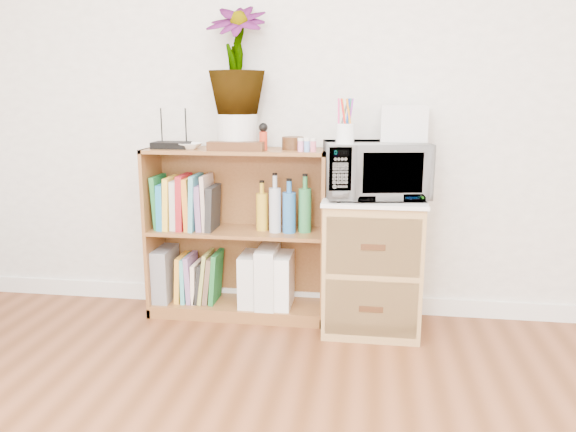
# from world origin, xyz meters

# --- Properties ---
(skirting_board) EXTENTS (4.00, 0.02, 0.10)m
(skirting_board) POSITION_xyz_m (0.00, 2.24, 0.05)
(skirting_board) COLOR white
(skirting_board) RESTS_ON ground
(bookshelf) EXTENTS (1.00, 0.30, 0.95)m
(bookshelf) POSITION_xyz_m (-0.35, 2.10, 0.47)
(bookshelf) COLOR brown
(bookshelf) RESTS_ON ground
(wicker_unit) EXTENTS (0.50, 0.45, 0.70)m
(wicker_unit) POSITION_xyz_m (0.40, 2.02, 0.35)
(wicker_unit) COLOR #9E7542
(wicker_unit) RESTS_ON ground
(microwave) EXTENTS (0.57, 0.44, 0.28)m
(microwave) POSITION_xyz_m (0.40, 2.02, 0.86)
(microwave) COLOR silver
(microwave) RESTS_ON wicker_unit
(pen_cup) EXTENTS (0.09, 0.09, 0.10)m
(pen_cup) POSITION_xyz_m (0.25, 1.90, 1.05)
(pen_cup) COLOR silver
(pen_cup) RESTS_ON microwave
(small_appliance) EXTENTS (0.23, 0.19, 0.18)m
(small_appliance) POSITION_xyz_m (0.54, 2.10, 1.10)
(small_appliance) COLOR silver
(small_appliance) RESTS_ON microwave
(router) EXTENTS (0.20, 0.13, 0.04)m
(router) POSITION_xyz_m (-0.71, 2.08, 0.97)
(router) COLOR black
(router) RESTS_ON bookshelf
(white_bowl) EXTENTS (0.13, 0.13, 0.03)m
(white_bowl) POSITION_xyz_m (-0.60, 2.07, 0.97)
(white_bowl) COLOR white
(white_bowl) RESTS_ON bookshelf
(plant_pot) EXTENTS (0.22, 0.22, 0.19)m
(plant_pot) POSITION_xyz_m (-0.34, 2.12, 1.04)
(plant_pot) COLOR silver
(plant_pot) RESTS_ON bookshelf
(potted_plant) EXTENTS (0.32, 0.32, 0.56)m
(potted_plant) POSITION_xyz_m (-0.34, 2.12, 1.42)
(potted_plant) COLOR #296629
(potted_plant) RESTS_ON plant_pot
(trinket_box) EXTENTS (0.30, 0.07, 0.05)m
(trinket_box) POSITION_xyz_m (-0.33, 2.00, 0.97)
(trinket_box) COLOR #3D1D10
(trinket_box) RESTS_ON bookshelf
(kokeshi_doll) EXTENTS (0.04, 0.04, 0.10)m
(kokeshi_doll) POSITION_xyz_m (-0.19, 2.06, 1.00)
(kokeshi_doll) COLOR #B82F16
(kokeshi_doll) RESTS_ON bookshelf
(wooden_bowl) EXTENTS (0.12, 0.12, 0.07)m
(wooden_bowl) POSITION_xyz_m (-0.04, 2.11, 0.98)
(wooden_bowl) COLOR #38210F
(wooden_bowl) RESTS_ON bookshelf
(paint_jars) EXTENTS (0.11, 0.04, 0.05)m
(paint_jars) POSITION_xyz_m (0.05, 2.01, 0.98)
(paint_jars) COLOR pink
(paint_jars) RESTS_ON bookshelf
(file_box) EXTENTS (0.09, 0.24, 0.30)m
(file_box) POSITION_xyz_m (-0.78, 2.10, 0.22)
(file_box) COLOR gray
(file_box) RESTS_ON bookshelf
(magazine_holder_left) EXTENTS (0.09, 0.24, 0.29)m
(magazine_holder_left) POSITION_xyz_m (-0.28, 2.09, 0.22)
(magazine_holder_left) COLOR silver
(magazine_holder_left) RESTS_ON bookshelf
(magazine_holder_mid) EXTENTS (0.11, 0.27, 0.34)m
(magazine_holder_mid) POSITION_xyz_m (-0.18, 2.09, 0.24)
(magazine_holder_mid) COLOR silver
(magazine_holder_mid) RESTS_ON bookshelf
(magazine_holder_right) EXTENTS (0.09, 0.24, 0.30)m
(magazine_holder_right) POSITION_xyz_m (-0.09, 2.09, 0.22)
(magazine_holder_right) COLOR white
(magazine_holder_right) RESTS_ON bookshelf
(cookbooks) EXTENTS (0.36, 0.20, 0.31)m
(cookbooks) POSITION_xyz_m (-0.64, 2.10, 0.64)
(cookbooks) COLOR #217D38
(cookbooks) RESTS_ON bookshelf
(liquor_bottles) EXTENTS (0.38, 0.07, 0.31)m
(liquor_bottles) POSITION_xyz_m (-0.05, 2.10, 0.65)
(liquor_bottles) COLOR gold
(liquor_bottles) RESTS_ON bookshelf
(lower_books) EXTENTS (0.25, 0.19, 0.29)m
(lower_books) POSITION_xyz_m (-0.58, 2.10, 0.20)
(lower_books) COLOR gold
(lower_books) RESTS_ON bookshelf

